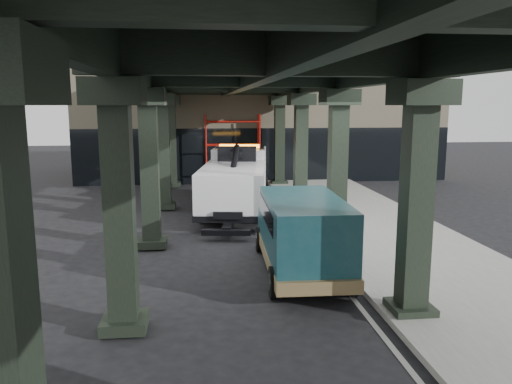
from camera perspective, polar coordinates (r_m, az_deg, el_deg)
ground at (r=14.53m, az=1.14°, el=-8.16°), size 90.00×90.00×0.00m
sidewalk at (r=17.49m, az=15.10°, el=-5.13°), size 5.00×40.00×0.15m
lane_stripe at (r=16.70m, az=6.06°, el=-5.79°), size 0.12×38.00×0.01m
viaduct at (r=15.79m, az=-1.24°, el=13.37°), size 7.40×32.00×6.40m
building at (r=33.91m, az=0.08°, el=9.04°), size 22.00×10.00×8.00m
scaffolding at (r=28.50m, az=-2.71°, el=5.06°), size 3.08×0.88×4.00m
tow_truck at (r=21.50m, az=-2.22°, el=1.56°), size 3.57×8.93×2.85m
towed_van at (r=13.42m, az=5.24°, el=-4.64°), size 2.25×5.31×2.13m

